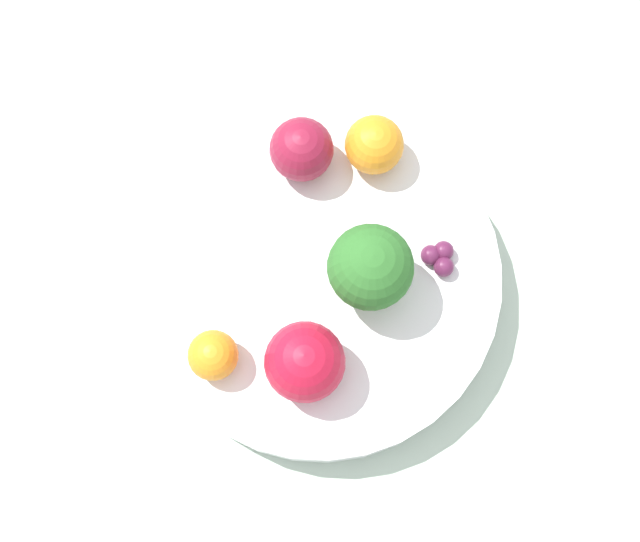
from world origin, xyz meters
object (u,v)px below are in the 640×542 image
at_px(broccoli, 370,273).
at_px(grape_cluster, 439,258).
at_px(orange_back, 213,355).
at_px(apple_green, 302,362).
at_px(orange_front, 374,145).
at_px(apple_red, 302,149).
at_px(bowl, 320,281).

height_order(broccoli, grape_cluster, broccoli).
distance_m(orange_back, grape_cluster, 0.18).
height_order(apple_green, orange_front, apple_green).
bearing_deg(orange_back, apple_red, -103.37).
bearing_deg(broccoli, orange_back, 34.76).
height_order(broccoli, orange_back, broccoli).
relative_size(bowl, grape_cluster, 9.98).
bearing_deg(orange_front, apple_red, 13.24).
relative_size(broccoli, apple_red, 1.50).
xyz_separation_m(broccoli, apple_green, (0.04, 0.07, -0.01)).
bearing_deg(broccoli, grape_cluster, -150.57).
relative_size(bowl, apple_red, 5.64).
distance_m(broccoli, orange_back, 0.12).
relative_size(broccoli, grape_cluster, 2.65).
xyz_separation_m(apple_red, grape_cluster, (-0.11, 0.06, -0.02)).
height_order(apple_red, orange_back, apple_red).
bearing_deg(grape_cluster, broccoli, 29.43).
bearing_deg(apple_green, bowl, -91.70).
xyz_separation_m(bowl, apple_red, (0.03, -0.09, 0.04)).
bearing_deg(grape_cluster, apple_red, -29.11).
bearing_deg(grape_cluster, apple_green, 47.19).
xyz_separation_m(apple_red, apple_green, (-0.02, 0.15, 0.00)).
xyz_separation_m(apple_green, grape_cluster, (-0.09, -0.09, -0.02)).
bearing_deg(bowl, apple_green, 88.30).
xyz_separation_m(orange_front, grape_cluster, (-0.06, 0.07, -0.01)).
bearing_deg(grape_cluster, orange_back, 33.06).
relative_size(orange_front, orange_back, 1.23).
bearing_deg(grape_cluster, bowl, 15.65).
distance_m(apple_green, orange_front, 0.17).
distance_m(apple_red, apple_green, 0.16).
relative_size(apple_green, orange_back, 1.57).
bearing_deg(bowl, orange_front, -104.65).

